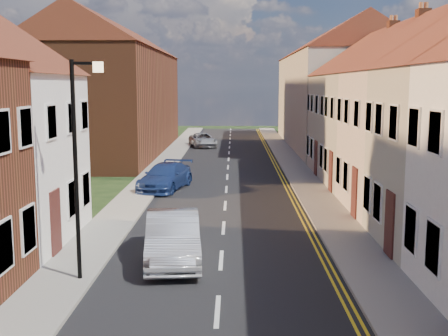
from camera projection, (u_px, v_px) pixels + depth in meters
road at (225, 206)px, 25.49m from camera, size 7.00×90.00×0.02m
pavement_left at (129, 204)px, 25.55m from camera, size 1.80×90.00×0.12m
pavement_right at (322, 205)px, 25.40m from camera, size 1.80×90.00×0.12m
cottage_r_pink at (446, 108)px, 23.57m from camera, size 8.30×6.00×9.00m
cottage_r_white_far at (407, 104)px, 28.91m from camera, size 8.30×5.20×9.00m
cottage_r_cream_far at (380, 101)px, 34.26m from camera, size 8.30×6.00×9.00m
block_right_far at (335, 87)px, 49.27m from camera, size 8.30×24.20×10.50m
block_left_far at (112, 87)px, 44.65m from camera, size 8.30×24.20×10.50m
lamppost at (78, 157)px, 15.14m from camera, size 0.88×0.15×6.00m
car_mid at (173, 238)px, 17.41m from camera, size 2.10×4.76×1.52m
car_far at (165, 177)px, 29.40m from camera, size 2.90×4.99×1.36m
car_distant at (203, 140)px, 49.64m from camera, size 2.96×4.71×1.21m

